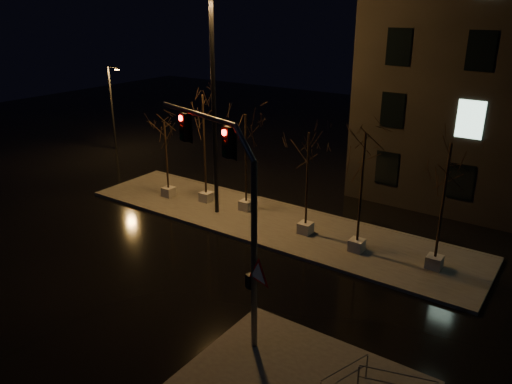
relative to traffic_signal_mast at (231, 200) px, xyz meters
The scene contains 13 objects.
ground 6.97m from the traffic_signal_mast, 148.11° to the left, with size 90.00×90.00×0.00m, color black.
median 10.69m from the traffic_signal_mast, 115.56° to the left, with size 22.00×5.00×0.15m, color #484540.
tree_0 13.73m from the traffic_signal_mast, 143.48° to the left, with size 1.80×1.80×4.58m.
tree_1 12.30m from the traffic_signal_mast, 134.46° to the left, with size 1.80×1.80×6.34m.
tree_2 10.84m from the traffic_signal_mast, 123.33° to the left, with size 1.80×1.80×5.50m.
tree_3 8.54m from the traffic_signal_mast, 102.06° to the left, with size 1.80×1.80×5.28m.
tree_4 8.10m from the traffic_signal_mast, 82.04° to the left, with size 1.80×1.80×5.75m.
tree_5 9.60m from the traffic_signal_mast, 61.67° to the left, with size 1.80×1.80×5.74m.
traffic_signal_mast is the anchor object (origin of this frame).
streetlight_main 10.76m from the traffic_signal_mast, 132.00° to the left, with size 2.84×0.67×11.36m.
streetlight_far 25.87m from the traffic_signal_mast, 148.29° to the left, with size 1.27×0.22×6.49m.
guard_rail_a 7.29m from the traffic_signal_mast, ahead, with size 2.14×0.66×0.96m.
guard_rail_b 6.28m from the traffic_signal_mast, ahead, with size 0.68×1.85×0.93m.
Camera 1 is at (13.18, -14.22, 10.92)m, focal length 35.00 mm.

